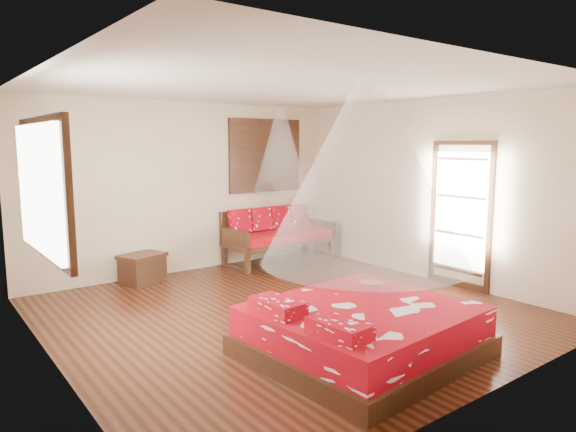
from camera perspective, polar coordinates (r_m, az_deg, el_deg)
The scene contains 10 objects.
room at distance 6.33m, azimuth 0.03°, elevation 1.52°, with size 5.54×5.54×2.84m.
bed at distance 5.35m, azimuth 8.12°, elevation -12.48°, with size 2.24×2.06×0.64m.
daybed at distance 9.26m, azimuth -1.31°, elevation -1.87°, with size 1.95×0.87×0.98m.
storage_chest at distance 8.21m, azimuth -15.87°, elevation -5.59°, with size 0.77×0.66×0.45m.
shutter_panel at distance 9.40m, azimuth -2.51°, elevation 6.71°, with size 1.52×0.06×1.32m.
window_left at distance 5.34m, azimuth -25.27°, elevation 2.76°, with size 0.10×1.74×1.34m.
glazed_door at distance 7.94m, azimuth 18.59°, elevation 0.02°, with size 0.08×1.02×2.16m.
wine_tray at distance 6.07m, azimuth 9.20°, elevation -7.00°, with size 0.25×0.25×0.20m.
mosquito_net_main at distance 5.03m, azimuth 8.62°, elevation 4.88°, with size 2.05×2.05×1.80m, color white.
mosquito_net_daybed at distance 9.01m, azimuth -0.82°, elevation 7.29°, with size 0.98×0.98×1.50m, color white.
Camera 1 is at (-3.80, -5.01, 2.12)m, focal length 32.00 mm.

